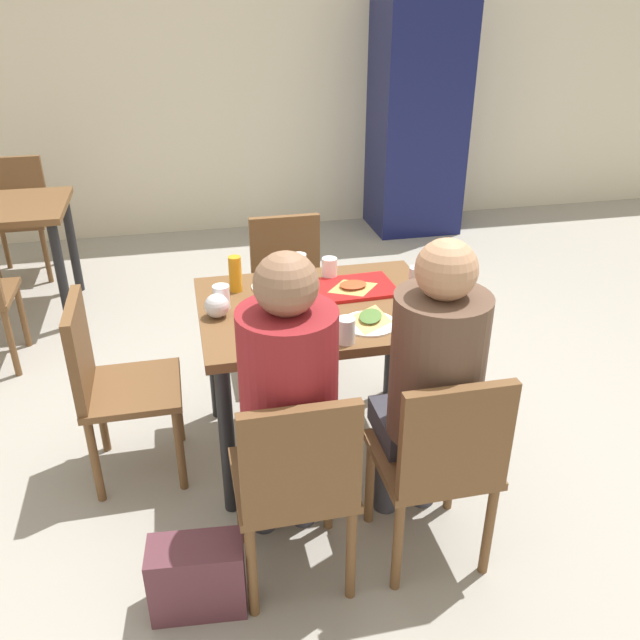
# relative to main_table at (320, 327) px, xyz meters

# --- Properties ---
(ground_plane) EXTENTS (10.00, 10.00, 0.02)m
(ground_plane) POSITION_rel_main_table_xyz_m (0.00, 0.00, -0.63)
(ground_plane) COLOR #9E998E
(back_wall) EXTENTS (10.00, 0.10, 2.80)m
(back_wall) POSITION_rel_main_table_xyz_m (0.00, 3.20, 0.78)
(back_wall) COLOR beige
(back_wall) RESTS_ON ground_plane
(main_table) EXTENTS (1.01, 0.79, 0.73)m
(main_table) POSITION_rel_main_table_xyz_m (0.00, 0.00, 0.00)
(main_table) COLOR brown
(main_table) RESTS_ON ground_plane
(chair_near_left) EXTENTS (0.40, 0.40, 0.83)m
(chair_near_left) POSITION_rel_main_table_xyz_m (-0.25, -0.78, -0.14)
(chair_near_left) COLOR brown
(chair_near_left) RESTS_ON ground_plane
(chair_near_right) EXTENTS (0.40, 0.40, 0.83)m
(chair_near_right) POSITION_rel_main_table_xyz_m (0.25, -0.78, -0.14)
(chair_near_right) COLOR brown
(chair_near_right) RESTS_ON ground_plane
(chair_far_side) EXTENTS (0.40, 0.40, 0.83)m
(chair_far_side) POSITION_rel_main_table_xyz_m (0.00, 0.78, -0.14)
(chair_far_side) COLOR brown
(chair_far_side) RESTS_ON ground_plane
(chair_left_end) EXTENTS (0.40, 0.40, 0.83)m
(chair_left_end) POSITION_rel_main_table_xyz_m (-0.89, 0.00, -0.14)
(chair_left_end) COLOR brown
(chair_left_end) RESTS_ON ground_plane
(person_in_red) EXTENTS (0.32, 0.42, 1.24)m
(person_in_red) POSITION_rel_main_table_xyz_m (-0.25, -0.64, 0.11)
(person_in_red) COLOR #383842
(person_in_red) RESTS_ON ground_plane
(person_in_brown_jacket) EXTENTS (0.32, 0.42, 1.24)m
(person_in_brown_jacket) POSITION_rel_main_table_xyz_m (0.25, -0.64, 0.11)
(person_in_brown_jacket) COLOR #383842
(person_in_brown_jacket) RESTS_ON ground_plane
(tray_red_near) EXTENTS (0.36, 0.26, 0.02)m
(tray_red_near) POSITION_rel_main_table_xyz_m (-0.18, -0.14, 0.11)
(tray_red_near) COLOR red
(tray_red_near) RESTS_ON main_table
(tray_red_far) EXTENTS (0.37, 0.27, 0.02)m
(tray_red_far) POSITION_rel_main_table_xyz_m (0.18, 0.12, 0.11)
(tray_red_far) COLOR red
(tray_red_far) RESTS_ON main_table
(paper_plate_center) EXTENTS (0.22, 0.22, 0.01)m
(paper_plate_center) POSITION_rel_main_table_xyz_m (-0.15, 0.22, 0.11)
(paper_plate_center) COLOR white
(paper_plate_center) RESTS_ON main_table
(paper_plate_near_edge) EXTENTS (0.22, 0.22, 0.01)m
(paper_plate_near_edge) POSITION_rel_main_table_xyz_m (0.15, -0.22, 0.11)
(paper_plate_near_edge) COLOR white
(paper_plate_near_edge) RESTS_ON main_table
(pizza_slice_a) EXTENTS (0.19, 0.19, 0.02)m
(pizza_slice_a) POSITION_rel_main_table_xyz_m (-0.17, -0.12, 0.13)
(pizza_slice_a) COLOR #DBAD60
(pizza_slice_a) RESTS_ON tray_red_near
(pizza_slice_b) EXTENTS (0.20, 0.17, 0.02)m
(pizza_slice_b) POSITION_rel_main_table_xyz_m (0.17, 0.10, 0.13)
(pizza_slice_b) COLOR tan
(pizza_slice_b) RESTS_ON tray_red_far
(pizza_slice_c) EXTENTS (0.22, 0.25, 0.02)m
(pizza_slice_c) POSITION_rel_main_table_xyz_m (-0.12, 0.19, 0.12)
(pizza_slice_c) COLOR #DBAD60
(pizza_slice_c) RESTS_ON paper_plate_center
(pizza_slice_d) EXTENTS (0.20, 0.23, 0.02)m
(pizza_slice_d) POSITION_rel_main_table_xyz_m (0.16, -0.19, 0.12)
(pizza_slice_d) COLOR #DBAD60
(pizza_slice_d) RESTS_ON paper_plate_near_edge
(plastic_cup_a) EXTENTS (0.07, 0.07, 0.10)m
(plastic_cup_a) POSITION_rel_main_table_xyz_m (-0.03, 0.34, 0.16)
(plastic_cup_a) COLOR white
(plastic_cup_a) RESTS_ON main_table
(plastic_cup_b) EXTENTS (0.07, 0.07, 0.10)m
(plastic_cup_b) POSITION_rel_main_table_xyz_m (0.03, -0.34, 0.16)
(plastic_cup_b) COLOR white
(plastic_cup_b) RESTS_ON main_table
(plastic_cup_c) EXTENTS (0.07, 0.07, 0.10)m
(plastic_cup_c) POSITION_rel_main_table_xyz_m (-0.41, 0.06, 0.16)
(plastic_cup_c) COLOR white
(plastic_cup_c) RESTS_ON main_table
(plastic_cup_d) EXTENTS (0.07, 0.07, 0.10)m
(plastic_cup_d) POSITION_rel_main_table_xyz_m (0.10, 0.26, 0.16)
(plastic_cup_d) COLOR white
(plastic_cup_d) RESTS_ON main_table
(soda_can) EXTENTS (0.07, 0.07, 0.12)m
(soda_can) POSITION_rel_main_table_xyz_m (0.43, 0.02, 0.17)
(soda_can) COLOR #B7BCC6
(soda_can) RESTS_ON main_table
(condiment_bottle) EXTENTS (0.06, 0.06, 0.16)m
(condiment_bottle) POSITION_rel_main_table_xyz_m (-0.33, 0.22, 0.19)
(condiment_bottle) COLOR orange
(condiment_bottle) RESTS_ON main_table
(foil_bundle) EXTENTS (0.10, 0.10, 0.10)m
(foil_bundle) POSITION_rel_main_table_xyz_m (-0.43, -0.02, 0.16)
(foil_bundle) COLOR silver
(foil_bundle) RESTS_ON main_table
(handbag) EXTENTS (0.33, 0.19, 0.28)m
(handbag) POSITION_rel_main_table_xyz_m (-0.60, -0.80, -0.48)
(handbag) COLOR #592D38
(handbag) RESTS_ON ground_plane
(drink_fridge) EXTENTS (0.70, 0.60, 1.90)m
(drink_fridge) POSITION_rel_main_table_xyz_m (1.45, 2.85, 0.33)
(drink_fridge) COLOR #14194C
(drink_fridge) RESTS_ON ground_plane
(background_chair_far) EXTENTS (0.40, 0.40, 0.83)m
(background_chair_far) POSITION_rel_main_table_xyz_m (-1.67, 2.51, -0.14)
(background_chair_far) COLOR brown
(background_chair_far) RESTS_ON ground_plane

